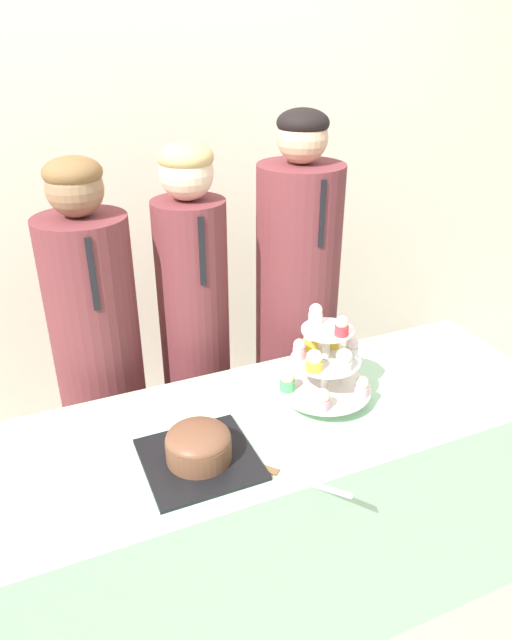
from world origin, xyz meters
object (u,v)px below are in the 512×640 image
(round_cake, at_px, (199,446))
(cake_knife, at_px, (281,474))
(cupcake_stand, at_px, (324,363))
(student_1, at_px, (196,354))
(student_0, at_px, (102,381))
(student_2, at_px, (296,330))

(round_cake, bearing_deg, cake_knife, -37.87)
(round_cake, height_order, cake_knife, round_cake)
(cake_knife, distance_m, cupcake_stand, 0.36)
(round_cake, distance_m, student_1, 0.65)
(cake_knife, bearing_deg, student_1, 135.91)
(student_0, relative_size, student_2, 0.94)
(student_0, bearing_deg, cake_knife, -67.38)
(student_1, distance_m, student_2, 0.40)
(student_0, xyz_separation_m, student_2, (0.73, 0.00, 0.04))
(cupcake_stand, distance_m, student_0, 0.79)
(student_2, bearing_deg, cake_knife, -119.61)
(round_cake, xyz_separation_m, student_1, (0.19, 0.61, -0.11))
(round_cake, distance_m, cupcake_stand, 0.43)
(cupcake_stand, height_order, student_1, student_1)
(student_0, bearing_deg, cupcake_stand, -42.58)
(cake_knife, relative_size, student_2, 0.14)
(student_0, xyz_separation_m, student_1, (0.33, -0.00, 0.03))
(student_1, relative_size, student_2, 0.95)
(cake_knife, distance_m, student_2, 0.86)
(cupcake_stand, bearing_deg, cake_knife, -136.31)
(cake_knife, xyz_separation_m, cupcake_stand, (0.25, 0.23, 0.13))
(student_0, height_order, student_1, student_1)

